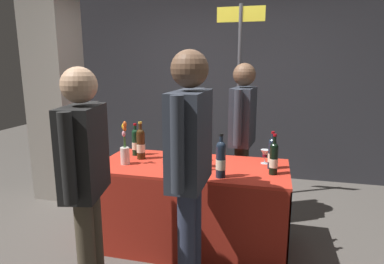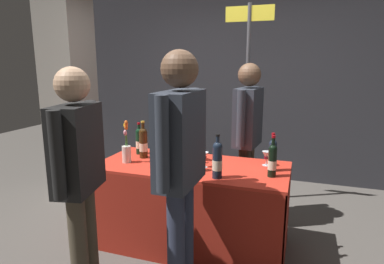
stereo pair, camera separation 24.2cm
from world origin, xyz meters
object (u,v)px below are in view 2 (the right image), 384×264
vendor_presenter (248,129)px  wine_glass_near_vendor (266,156)px  concrete_pillar (68,75)px  wine_glass_mid (204,156)px  display_bottle_0 (143,142)px  tasting_table (192,190)px  taster_foreground_right (78,167)px  booth_signpost (247,86)px  flower_vase (126,149)px  featured_wine_bottle (139,141)px

vendor_presenter → wine_glass_near_vendor: bearing=35.6°
concrete_pillar → wine_glass_mid: 2.29m
display_bottle_0 → wine_glass_near_vendor: bearing=6.5°
tasting_table → wine_glass_mid: bearing=-14.4°
display_bottle_0 → taster_foreground_right: 0.99m
vendor_presenter → booth_signpost: size_ratio=0.72×
concrete_pillar → tasting_table: 2.29m
wine_glass_near_vendor → vendor_presenter: vendor_presenter is taller
concrete_pillar → booth_signpost: bearing=9.7°
tasting_table → wine_glass_near_vendor: (0.63, 0.20, 0.32)m
tasting_table → wine_glass_mid: size_ratio=12.34×
tasting_table → flower_vase: (-0.59, -0.13, 0.36)m
concrete_pillar → flower_vase: 1.73m
taster_foreground_right → featured_wine_bottle: bearing=-5.4°
concrete_pillar → flower_vase: size_ratio=7.65×
featured_wine_bottle → vendor_presenter: bearing=24.9°
tasting_table → taster_foreground_right: (-0.49, -0.92, 0.45)m
booth_signpost → concrete_pillar: bearing=-170.3°
flower_vase → taster_foreground_right: size_ratio=0.24×
featured_wine_bottle → vendor_presenter: 1.11m
flower_vase → wine_glass_mid: bearing=7.6°
tasting_table → display_bottle_0: bearing=172.5°
featured_wine_bottle → flower_vase: bearing=-84.5°
flower_vase → booth_signpost: 1.63m
featured_wine_bottle → booth_signpost: 1.42m
flower_vase → taster_foreground_right: bearing=-82.8°
vendor_presenter → booth_signpost: (-0.11, 0.52, 0.41)m
concrete_pillar → flower_vase: (1.33, -0.91, -0.62)m
display_bottle_0 → wine_glass_mid: display_bottle_0 is taller
display_bottle_0 → booth_signpost: 1.43m
concrete_pillar → featured_wine_bottle: (1.30, -0.61, -0.61)m
booth_signpost → wine_glass_near_vendor: bearing=-69.9°
wine_glass_near_vendor → wine_glass_mid: wine_glass_mid is taller
concrete_pillar → tasting_table: (1.92, -0.79, -0.98)m
tasting_table → wine_glass_near_vendor: bearing=17.4°
wine_glass_near_vendor → taster_foreground_right: 1.58m
display_bottle_0 → taster_foreground_right: (0.03, -0.99, 0.06)m
booth_signpost → taster_foreground_right: bearing=-110.2°
wine_glass_mid → flower_vase: 0.72m
tasting_table → wine_glass_mid: 0.36m
display_bottle_0 → wine_glass_near_vendor: display_bottle_0 is taller
vendor_presenter → booth_signpost: 0.67m
featured_wine_bottle → wine_glass_mid: bearing=-15.7°
featured_wine_bottle → wine_glass_near_vendor: size_ratio=2.47×
featured_wine_bottle → concrete_pillar: bearing=154.9°
wine_glass_mid → flower_vase: flower_vase is taller
featured_wine_bottle → booth_signpost: booth_signpost is taller
display_bottle_0 → wine_glass_near_vendor: (1.14, 0.13, -0.06)m
tasting_table → taster_foreground_right: size_ratio=1.03×
vendor_presenter → wine_glass_mid: bearing=-14.7°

